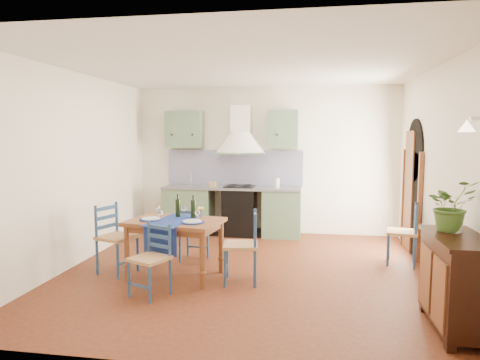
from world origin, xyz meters
name	(u,v)px	position (x,y,z in m)	size (l,w,h in m)	color
floor	(246,272)	(0.00, 0.00, 0.00)	(5.00, 5.00, 0.00)	#471E0F
back_wall	(240,179)	(-0.47, 2.29, 1.05)	(5.00, 0.96, 2.80)	white
right_wall	(435,177)	(2.50, 0.28, 1.34)	(0.26, 5.00, 2.80)	white
left_wall	(76,169)	(-2.50, 0.00, 1.40)	(0.04, 5.00, 2.80)	white
ceiling	(247,66)	(0.00, 0.00, 2.80)	(5.00, 5.00, 0.01)	silver
dining_table	(175,227)	(-0.91, -0.34, 0.68)	(1.31, 1.02, 1.08)	brown
chair_near	(151,259)	(-0.98, -1.03, 0.44)	(0.52, 0.52, 0.85)	navy
chair_far	(193,233)	(-0.86, 0.38, 0.42)	(0.41, 0.41, 0.82)	navy
chair_left	(115,238)	(-1.77, -0.32, 0.49)	(0.57, 0.57, 0.95)	navy
chair_right	(243,246)	(0.02, -0.43, 0.48)	(0.48, 0.48, 0.93)	navy
chair_spare	(404,233)	(2.23, 0.72, 0.47)	(0.50, 0.50, 0.90)	navy
sideboard	(457,280)	(2.26, -1.46, 0.51)	(0.50, 1.05, 0.94)	black
potted_plant	(451,205)	(2.24, -1.23, 1.19)	(0.47, 0.40, 0.52)	#3B6024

